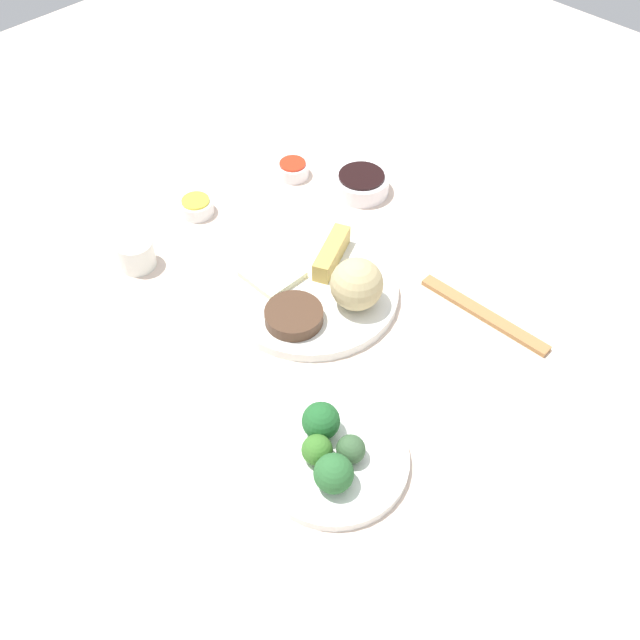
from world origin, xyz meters
name	(u,v)px	position (x,y,z in m)	size (l,w,h in m)	color
tabletop	(319,294)	(0.00, 0.00, 0.01)	(2.20, 2.20, 0.02)	beige
main_plate	(313,293)	(0.00, 0.02, 0.03)	(0.27, 0.27, 0.02)	white
rice_scoop	(357,284)	(-0.07, -0.01, 0.08)	(0.08, 0.08, 0.08)	tan
spring_roll	(332,253)	(0.02, -0.05, 0.05)	(0.11, 0.03, 0.03)	tan
crab_rangoon_wonton	(272,274)	(0.06, 0.04, 0.04)	(0.08, 0.08, 0.01)	beige
stir_fry_heap	(294,316)	(-0.03, 0.08, 0.05)	(0.09, 0.09, 0.02)	#4A3121
broccoli_plate	(334,459)	(-0.23, 0.21, 0.03)	(0.19, 0.19, 0.01)	white
broccoli_floret_0	(351,449)	(-0.24, 0.19, 0.05)	(0.04, 0.04, 0.04)	#395B36
broccoli_floret_1	(317,450)	(-0.21, 0.22, 0.05)	(0.04, 0.04, 0.04)	#3A7428
broccoli_floret_2	(334,473)	(-0.25, 0.23, 0.06)	(0.05, 0.05, 0.05)	#2C6732
broccoli_floret_4	(321,421)	(-0.19, 0.19, 0.06)	(0.05, 0.05, 0.05)	#21602A
soy_sauce_bowl	(361,184)	(0.12, -0.22, 0.04)	(0.10, 0.10, 0.03)	white
soy_sauce_bowl_liquid	(362,176)	(0.12, -0.22, 0.05)	(0.08, 0.08, 0.00)	black
sauce_ramekin_sweet_and_sour	(293,170)	(0.24, -0.17, 0.03)	(0.06, 0.06, 0.02)	white
sauce_ramekin_sweet_and_sour_liquid	(293,164)	(0.24, -0.17, 0.05)	(0.05, 0.05, 0.00)	red
sauce_ramekin_hot_mustard	(196,207)	(0.28, 0.02, 0.03)	(0.06, 0.06, 0.02)	white
sauce_ramekin_hot_mustard_liquid	(195,201)	(0.28, 0.02, 0.05)	(0.05, 0.05, 0.00)	yellow
teacup	(136,254)	(0.24, 0.16, 0.04)	(0.06, 0.06, 0.05)	white
chopsticks_pair	(484,314)	(-0.21, -0.13, 0.02)	(0.22, 0.02, 0.01)	#A87643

